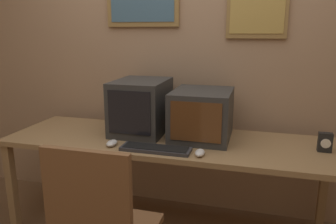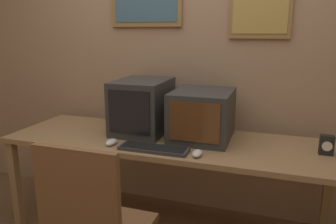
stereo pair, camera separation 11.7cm
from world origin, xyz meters
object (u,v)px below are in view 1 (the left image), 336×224
at_px(monitor_left, 141,107).
at_px(keyboard_main, 156,149).
at_px(mouse_near_keyboard, 200,153).
at_px(monitor_right, 202,114).
at_px(desk_clock, 325,142).
at_px(mouse_far_corner, 112,143).

distance_m(monitor_left, keyboard_main, 0.46).
height_order(keyboard_main, mouse_near_keyboard, mouse_near_keyboard).
bearing_deg(mouse_near_keyboard, monitor_right, 98.29).
xyz_separation_m(monitor_right, mouse_near_keyboard, (0.05, -0.36, -0.15)).
distance_m(monitor_right, mouse_near_keyboard, 0.39).
bearing_deg(mouse_near_keyboard, keyboard_main, 177.67).
xyz_separation_m(monitor_left, keyboard_main, (0.23, -0.36, -0.19)).
bearing_deg(desk_clock, monitor_left, 175.86).
bearing_deg(desk_clock, mouse_near_keyboard, -159.66).
bearing_deg(keyboard_main, mouse_near_keyboard, -2.33).
relative_size(keyboard_main, mouse_near_keyboard, 4.22).
bearing_deg(monitor_right, desk_clock, -5.52).
distance_m(monitor_right, mouse_far_corner, 0.66).
xyz_separation_m(monitor_right, mouse_far_corner, (-0.55, -0.34, -0.15)).
xyz_separation_m(monitor_left, mouse_far_corner, (-0.09, -0.35, -0.18)).
relative_size(monitor_left, mouse_far_corner, 4.31).
distance_m(mouse_near_keyboard, desk_clock, 0.81).
distance_m(keyboard_main, desk_clock, 1.08).
relative_size(monitor_left, desk_clock, 3.89).
relative_size(keyboard_main, mouse_far_corner, 4.05).
height_order(monitor_left, desk_clock, monitor_left).
xyz_separation_m(keyboard_main, mouse_near_keyboard, (0.29, -0.01, 0.01)).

